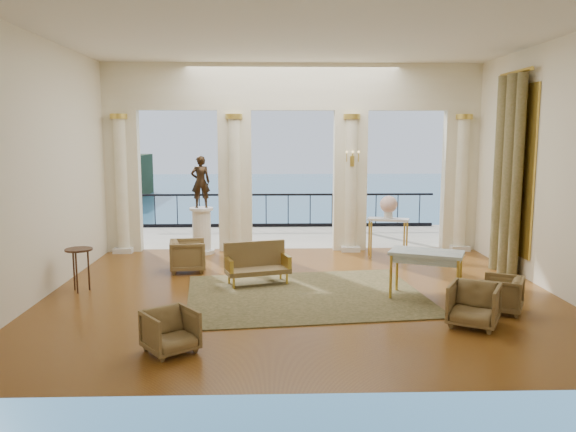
{
  "coord_description": "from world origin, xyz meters",
  "views": [
    {
      "loc": [
        -0.54,
        -9.79,
        2.8
      ],
      "look_at": [
        -0.22,
        0.6,
        1.31
      ],
      "focal_mm": 35.0,
      "sensor_mm": 36.0,
      "label": 1
    }
  ],
  "objects_px": {
    "statue": "(201,182)",
    "settee": "(257,263)",
    "console_table": "(388,225)",
    "side_table": "(79,255)",
    "pedestal": "(202,231)",
    "armchair_d": "(188,254)",
    "armchair_a": "(170,329)",
    "armchair_b": "(474,303)",
    "game_table": "(427,256)",
    "armchair_c": "(502,292)"
  },
  "relations": [
    {
      "from": "statue",
      "to": "console_table",
      "type": "xyz_separation_m",
      "value": [
        4.4,
        -0.45,
        -0.98
      ]
    },
    {
      "from": "pedestal",
      "to": "side_table",
      "type": "xyz_separation_m",
      "value": [
        -1.8,
        -3.29,
        0.15
      ]
    },
    {
      "from": "statue",
      "to": "armchair_b",
      "type": "bearing_deg",
      "value": 120.06
    },
    {
      "from": "statue",
      "to": "console_table",
      "type": "height_order",
      "value": "statue"
    },
    {
      "from": "statue",
      "to": "side_table",
      "type": "bearing_deg",
      "value": 50.38
    },
    {
      "from": "game_table",
      "to": "console_table",
      "type": "distance_m",
      "value": 3.47
    },
    {
      "from": "statue",
      "to": "pedestal",
      "type": "bearing_deg",
      "value": -55.86
    },
    {
      "from": "game_table",
      "to": "statue",
      "type": "bearing_deg",
      "value": 161.6
    },
    {
      "from": "armchair_a",
      "to": "pedestal",
      "type": "xyz_separation_m",
      "value": [
        -0.35,
        6.25,
        0.22
      ]
    },
    {
      "from": "pedestal",
      "to": "statue",
      "type": "distance_m",
      "value": 1.19
    },
    {
      "from": "armchair_b",
      "to": "statue",
      "type": "distance_m",
      "value": 7.23
    },
    {
      "from": "armchair_c",
      "to": "side_table",
      "type": "xyz_separation_m",
      "value": [
        -7.15,
        1.41,
        0.36
      ]
    },
    {
      "from": "armchair_a",
      "to": "settee",
      "type": "distance_m",
      "value": 3.56
    },
    {
      "from": "game_table",
      "to": "armchair_a",
      "type": "bearing_deg",
      "value": -125.99
    },
    {
      "from": "game_table",
      "to": "pedestal",
      "type": "relative_size",
      "value": 1.25
    },
    {
      "from": "armchair_a",
      "to": "armchair_c",
      "type": "bearing_deg",
      "value": -19.38
    },
    {
      "from": "armchair_a",
      "to": "side_table",
      "type": "relative_size",
      "value": 0.79
    },
    {
      "from": "armchair_a",
      "to": "statue",
      "type": "distance_m",
      "value": 6.42
    },
    {
      "from": "armchair_a",
      "to": "console_table",
      "type": "xyz_separation_m",
      "value": [
        4.05,
        5.8,
        0.43
      ]
    },
    {
      "from": "armchair_a",
      "to": "armchair_b",
      "type": "height_order",
      "value": "armchair_b"
    },
    {
      "from": "armchair_d",
      "to": "settee",
      "type": "bearing_deg",
      "value": -133.83
    },
    {
      "from": "game_table",
      "to": "statue",
      "type": "xyz_separation_m",
      "value": [
        -4.34,
        3.92,
        0.97
      ]
    },
    {
      "from": "armchair_a",
      "to": "armchair_d",
      "type": "distance_m",
      "value": 4.45
    },
    {
      "from": "armchair_c",
      "to": "armchair_a",
      "type": "bearing_deg",
      "value": -43.87
    },
    {
      "from": "armchair_c",
      "to": "game_table",
      "type": "height_order",
      "value": "game_table"
    },
    {
      "from": "armchair_a",
      "to": "game_table",
      "type": "bearing_deg",
      "value": -6.36
    },
    {
      "from": "armchair_d",
      "to": "statue",
      "type": "distance_m",
      "value": 2.27
    },
    {
      "from": "armchair_b",
      "to": "console_table",
      "type": "relative_size",
      "value": 0.7
    },
    {
      "from": "console_table",
      "to": "pedestal",
      "type": "bearing_deg",
      "value": -168.18
    },
    {
      "from": "game_table",
      "to": "console_table",
      "type": "relative_size",
      "value": 1.37
    },
    {
      "from": "armchair_a",
      "to": "side_table",
      "type": "xyz_separation_m",
      "value": [
        -2.15,
        2.97,
        0.36
      ]
    },
    {
      "from": "armchair_d",
      "to": "console_table",
      "type": "relative_size",
      "value": 0.73
    },
    {
      "from": "console_table",
      "to": "side_table",
      "type": "height_order",
      "value": "console_table"
    },
    {
      "from": "armchair_b",
      "to": "pedestal",
      "type": "bearing_deg",
      "value": 160.38
    },
    {
      "from": "armchair_c",
      "to": "settee",
      "type": "bearing_deg",
      "value": -86.18
    },
    {
      "from": "game_table",
      "to": "side_table",
      "type": "relative_size",
      "value": 1.75
    },
    {
      "from": "side_table",
      "to": "armchair_d",
      "type": "bearing_deg",
      "value": 40.21
    },
    {
      "from": "armchair_a",
      "to": "statue",
      "type": "bearing_deg",
      "value": 56.54
    },
    {
      "from": "armchair_b",
      "to": "statue",
      "type": "relative_size",
      "value": 0.57
    },
    {
      "from": "settee",
      "to": "armchair_d",
      "type": "bearing_deg",
      "value": 127.83
    },
    {
      "from": "pedestal",
      "to": "armchair_b",
      "type": "bearing_deg",
      "value": -49.08
    },
    {
      "from": "settee",
      "to": "side_table",
      "type": "xyz_separation_m",
      "value": [
        -3.19,
        -0.44,
        0.28
      ]
    },
    {
      "from": "armchair_c",
      "to": "armchair_d",
      "type": "bearing_deg",
      "value": -89.12
    },
    {
      "from": "pedestal",
      "to": "armchair_d",
      "type": "bearing_deg",
      "value": -92.14
    },
    {
      "from": "game_table",
      "to": "side_table",
      "type": "distance_m",
      "value": 6.17
    },
    {
      "from": "armchair_b",
      "to": "statue",
      "type": "bearing_deg",
      "value": 160.38
    },
    {
      "from": "settee",
      "to": "pedestal",
      "type": "distance_m",
      "value": 3.17
    },
    {
      "from": "armchair_b",
      "to": "side_table",
      "type": "height_order",
      "value": "side_table"
    },
    {
      "from": "statue",
      "to": "settee",
      "type": "bearing_deg",
      "value": 105.08
    },
    {
      "from": "settee",
      "to": "pedestal",
      "type": "height_order",
      "value": "pedestal"
    }
  ]
}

